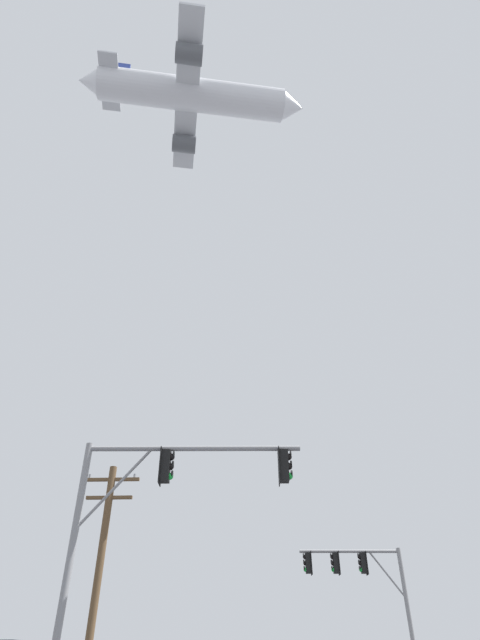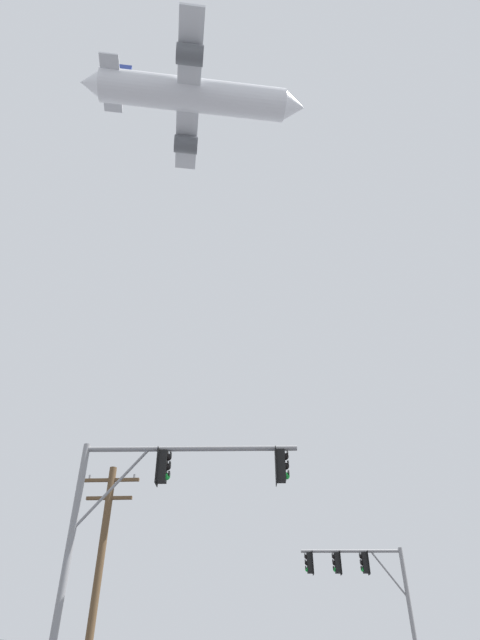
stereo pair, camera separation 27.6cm
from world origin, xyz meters
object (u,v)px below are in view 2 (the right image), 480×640
object	(u,v)px
signal_pole_far	(365,581)
airplane	(194,96)
signal_pole_near	(152,503)
utility_pole	(99,569)

from	to	relation	value
signal_pole_far	airplane	size ratio (longest dim) A/B	0.25
signal_pole_far	airplane	world-z (taller)	airplane
signal_pole_near	signal_pole_far	world-z (taller)	signal_pole_near
airplane	utility_pole	bearing A→B (deg)	-87.03
airplane	signal_pole_far	bearing A→B (deg)	-25.24
airplane	signal_pole_near	bearing A→B (deg)	-78.76
signal_pole_far	airplane	bearing A→B (deg)	154.76
signal_pole_far	utility_pole	distance (m)	12.80
signal_pole_near	signal_pole_far	xyz separation A→B (m)	(7.71, 12.75, -0.34)
utility_pole	airplane	distance (m)	50.99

